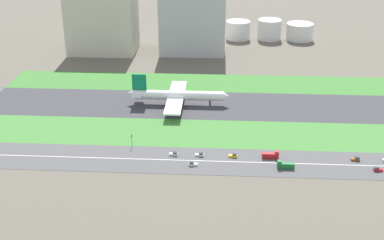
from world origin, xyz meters
TOP-DOWN VIEW (x-y plane):
  - ground_plane at (0.00, 0.00)m, footprint 800.00×800.00m
  - runway at (0.00, 0.00)m, footprint 280.00×46.00m
  - grass_median_north at (0.00, 41.00)m, footprint 280.00×36.00m
  - grass_median_south at (0.00, -41.00)m, footprint 280.00×36.00m
  - highway at (0.00, -73.00)m, footprint 280.00×28.00m
  - highway_centerline at (0.00, -73.00)m, footprint 266.00×0.50m
  - airliner at (-19.00, 0.00)m, footprint 65.00×56.00m
  - car_3 at (-14.38, -68.00)m, footprint 4.40×1.80m
  - truck_0 at (41.36, -78.00)m, footprint 8.40×2.50m
  - truck_1 at (35.13, -68.00)m, footprint 8.40×2.50m
  - car_2 at (77.86, -68.00)m, footprint 4.40×1.80m
  - car_4 at (86.06, -78.00)m, footprint 4.40×1.80m
  - car_0 at (16.17, -68.00)m, footprint 4.40×1.80m
  - car_5 at (-0.96, -68.00)m, footprint 4.40×1.80m
  - car_1 at (-4.11, -78.00)m, footprint 4.40×1.80m
  - traffic_light at (-37.44, -60.01)m, footprint 0.36×0.50m
  - terminal_building at (-90.00, 114.00)m, footprint 54.41×39.71m
  - hangar_building at (-15.34, 114.00)m, footprint 53.21×31.46m
  - fuel_tank_west at (23.23, 159.00)m, footprint 21.64×21.64m
  - fuel_tank_centre at (51.53, 159.00)m, footprint 20.97×20.97m
  - fuel_tank_east at (78.77, 159.00)m, footprint 23.84×23.84m

SIDE VIEW (x-z plane):
  - ground_plane at x=0.00m, z-range 0.00..0.00m
  - runway at x=0.00m, z-range 0.00..0.10m
  - grass_median_north at x=0.00m, z-range 0.00..0.10m
  - grass_median_south at x=0.00m, z-range 0.00..0.10m
  - highway at x=0.00m, z-range 0.00..0.10m
  - highway_centerline at x=0.00m, z-range 0.10..0.11m
  - car_3 at x=-14.38m, z-range -0.08..1.92m
  - car_2 at x=77.86m, z-range -0.08..1.92m
  - car_4 at x=86.06m, z-range -0.08..1.92m
  - car_0 at x=16.17m, z-range -0.08..1.92m
  - car_5 at x=-0.96m, z-range -0.08..1.92m
  - car_1 at x=-4.11m, z-range -0.08..1.92m
  - truck_0 at x=41.36m, z-range -0.33..3.67m
  - truck_1 at x=35.13m, z-range -0.33..3.67m
  - traffic_light at x=-37.44m, z-range 0.69..7.89m
  - airliner at x=-19.00m, z-range -3.62..16.08m
  - fuel_tank_east at x=78.77m, z-range 0.00..14.86m
  - fuel_tank_west at x=23.23m, z-range 0.00..16.21m
  - fuel_tank_centre at x=51.53m, z-range 0.00..18.00m
  - terminal_building at x=-90.00m, z-range 0.00..48.12m
  - hangar_building at x=-15.34m, z-range 0.00..50.37m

